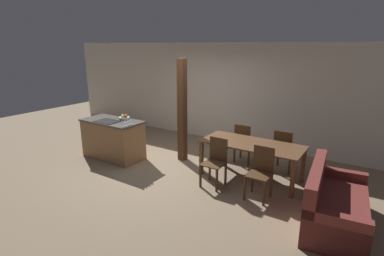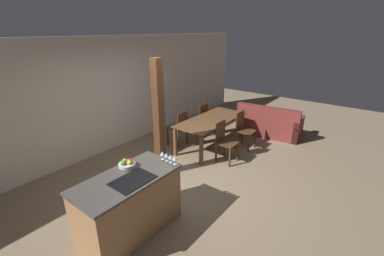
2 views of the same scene
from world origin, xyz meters
TOP-DOWN VIEW (x-y plane):
  - ground_plane at (0.00, 0.00)m, footprint 16.00×16.00m
  - wall_back at (0.00, 2.47)m, footprint 11.20×0.08m
  - kitchen_island at (-1.39, -0.21)m, footprint 1.49×0.75m
  - fruit_bowl at (-1.20, 0.01)m, footprint 0.25×0.25m
  - wine_glass_near at (-0.72, -0.50)m, footprint 0.07×0.07m
  - wine_glass_middle at (-0.72, -0.42)m, footprint 0.07×0.07m
  - wine_glass_far at (-0.72, -0.33)m, footprint 0.07×0.07m
  - wine_glass_end at (-0.72, -0.25)m, footprint 0.07×0.07m
  - dining_table at (1.81, 0.53)m, footprint 2.02×0.88m
  - dining_chair_near_left at (1.36, -0.14)m, footprint 0.40×0.40m
  - dining_chair_near_right at (2.27, -0.14)m, footprint 0.40×0.40m
  - dining_chair_far_left at (1.36, 1.20)m, footprint 0.40×0.40m
  - dining_chair_far_right at (2.27, 1.20)m, footprint 0.40×0.40m
  - couch at (3.50, -0.32)m, footprint 1.00×1.78m
  - timber_post at (0.07, 0.60)m, footprint 0.17×0.17m

SIDE VIEW (x-z plane):
  - ground_plane at x=0.00m, z-range 0.00..0.00m
  - couch at x=3.50m, z-range -0.15..0.74m
  - kitchen_island at x=-1.39m, z-range 0.00..0.94m
  - dining_chair_near_left at x=1.36m, z-range 0.03..0.95m
  - dining_chair_near_right at x=2.27m, z-range 0.03..0.95m
  - dining_chair_far_left at x=1.36m, z-range 0.03..0.95m
  - dining_chair_far_right at x=2.27m, z-range 0.03..0.95m
  - dining_table at x=1.81m, z-range 0.28..1.02m
  - fruit_bowl at x=-1.20m, z-range 0.92..1.04m
  - wine_glass_near at x=-0.72m, z-range 0.97..1.11m
  - wine_glass_middle at x=-0.72m, z-range 0.97..1.11m
  - wine_glass_far at x=-0.72m, z-range 0.97..1.11m
  - wine_glass_end at x=-0.72m, z-range 0.97..1.11m
  - timber_post at x=0.07m, z-range 0.00..2.36m
  - wall_back at x=0.00m, z-range 0.00..2.70m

